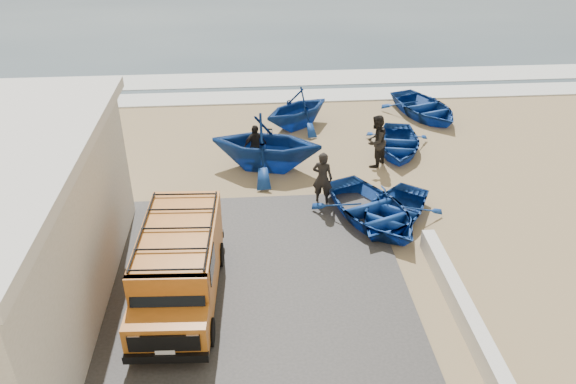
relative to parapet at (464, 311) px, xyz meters
name	(u,v)px	position (x,y,z in m)	size (l,w,h in m)	color
ground	(249,254)	(-5.00, 3.00, -0.28)	(160.00, 160.00, 0.00)	tan
slab	(169,306)	(-7.00, 1.00, -0.25)	(12.00, 10.00, 0.05)	#43403D
surf_line	(245,98)	(-5.00, 15.00, -0.25)	(180.00, 1.60, 0.06)	white
surf_wash	(244,80)	(-5.00, 17.50, -0.26)	(180.00, 2.20, 0.04)	white
parapet	(464,311)	(0.00, 0.00, 0.00)	(0.35, 6.00, 0.55)	silver
van	(179,264)	(-6.69, 1.34, 0.78)	(2.02, 4.64, 1.95)	orange
boat_near_left	(372,210)	(-1.28, 4.38, 0.13)	(2.77, 3.89, 0.80)	#123D93
boat_near_right	(392,212)	(-0.67, 4.31, 0.07)	(2.40, 3.36, 0.70)	#123D93
boat_mid_left	(266,143)	(-4.29, 8.02, 0.75)	(3.34, 3.87, 2.04)	#123D93
boat_mid_right	(398,143)	(0.67, 9.01, 0.07)	(2.39, 3.35, 0.69)	#123D93
boat_far_left	(297,108)	(-2.89, 11.55, 0.55)	(2.70, 3.13, 1.65)	#123D93
boat_far_right	(425,108)	(2.63, 12.27, 0.12)	(2.73, 3.83, 0.79)	#123D93
fisherman_front	(322,178)	(-2.64, 5.59, 0.61)	(0.64, 0.42, 1.76)	black
fisherman_middle	(376,141)	(-0.44, 7.98, 0.67)	(0.92, 0.72, 1.90)	black
fisherman_back	(255,146)	(-4.68, 8.27, 0.51)	(0.92, 0.38, 1.56)	black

